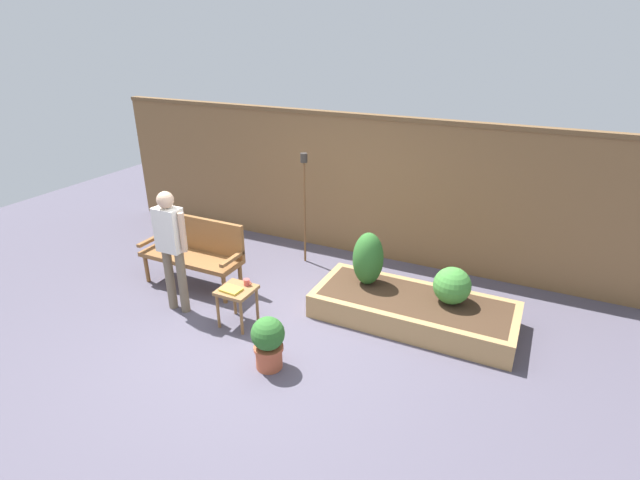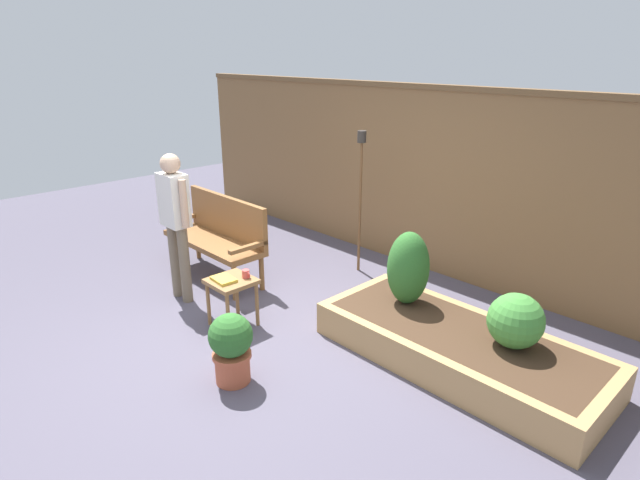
# 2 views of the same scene
# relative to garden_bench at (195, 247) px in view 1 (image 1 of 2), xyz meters

# --- Properties ---
(ground_plane) EXTENTS (14.00, 14.00, 0.00)m
(ground_plane) POSITION_rel_garden_bench_xyz_m (1.46, -0.66, -0.54)
(ground_plane) COLOR #514C5B
(fence_back) EXTENTS (8.40, 0.14, 2.16)m
(fence_back) POSITION_rel_garden_bench_xyz_m (1.46, 1.94, 0.55)
(fence_back) COLOR brown
(fence_back) RESTS_ON ground_plane
(garden_bench) EXTENTS (1.44, 0.48, 0.94)m
(garden_bench) POSITION_rel_garden_bench_xyz_m (0.00, 0.00, 0.00)
(garden_bench) COLOR brown
(garden_bench) RESTS_ON ground_plane
(side_table) EXTENTS (0.40, 0.40, 0.48)m
(side_table) POSITION_rel_garden_bench_xyz_m (1.10, -0.60, -0.15)
(side_table) COLOR olive
(side_table) RESTS_ON ground_plane
(cup_on_table) EXTENTS (0.10, 0.07, 0.08)m
(cup_on_table) POSITION_rel_garden_bench_xyz_m (1.16, -0.48, -0.03)
(cup_on_table) COLOR #CC4C47
(cup_on_table) RESTS_ON side_table
(book_on_table) EXTENTS (0.25, 0.18, 0.03)m
(book_on_table) POSITION_rel_garden_bench_xyz_m (1.07, -0.67, -0.05)
(book_on_table) COLOR gold
(book_on_table) RESTS_ON side_table
(potted_boxwood) EXTENTS (0.35, 0.35, 0.59)m
(potted_boxwood) POSITION_rel_garden_bench_xyz_m (1.85, -1.14, -0.22)
(potted_boxwood) COLOR #B75638
(potted_boxwood) RESTS_ON ground_plane
(raised_planter_bed) EXTENTS (2.40, 1.00, 0.30)m
(raised_planter_bed) POSITION_rel_garden_bench_xyz_m (2.96, 0.38, -0.39)
(raised_planter_bed) COLOR #AD8451
(raised_planter_bed) RESTS_ON ground_plane
(shrub_near_bench) EXTENTS (0.38, 0.38, 0.69)m
(shrub_near_bench) POSITION_rel_garden_bench_xyz_m (2.32, 0.50, 0.10)
(shrub_near_bench) COLOR brown
(shrub_near_bench) RESTS_ON raised_planter_bed
(shrub_far_corner) EXTENTS (0.44, 0.44, 0.44)m
(shrub_far_corner) POSITION_rel_garden_bench_xyz_m (3.36, 0.50, -0.03)
(shrub_far_corner) COLOR brown
(shrub_far_corner) RESTS_ON raised_planter_bed
(tiki_torch) EXTENTS (0.10, 0.10, 1.67)m
(tiki_torch) POSITION_rel_garden_bench_xyz_m (1.03, 1.27, 0.60)
(tiki_torch) COLOR brown
(tiki_torch) RESTS_ON ground_plane
(person_by_bench) EXTENTS (0.47, 0.20, 1.56)m
(person_by_bench) POSITION_rel_garden_bench_xyz_m (0.23, -0.66, 0.39)
(person_by_bench) COLOR #70604C
(person_by_bench) RESTS_ON ground_plane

